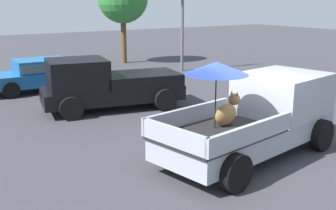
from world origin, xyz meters
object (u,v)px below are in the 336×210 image
at_px(pickup_truck_main, 259,114).
at_px(pickup_truck_red, 107,85).
at_px(parked_sedan_near, 40,73).
at_px(motel_sign, 182,4).

xyz_separation_m(pickup_truck_main, pickup_truck_red, (-1.34, 5.97, -0.12)).
xyz_separation_m(pickup_truck_main, parked_sedan_near, (-2.37, 10.29, -0.25)).
bearing_deg(motel_sign, pickup_truck_red, -142.54).
relative_size(parked_sedan_near, motel_sign, 0.88).
relative_size(pickup_truck_main, parked_sedan_near, 1.22).
relative_size(pickup_truck_main, motel_sign, 1.07).
relative_size(pickup_truck_main, pickup_truck_red, 1.05).
bearing_deg(motel_sign, pickup_truck_main, -116.11).
distance_m(pickup_truck_main, pickup_truck_red, 6.12).
xyz_separation_m(pickup_truck_red, parked_sedan_near, (-1.03, 4.32, -0.13)).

